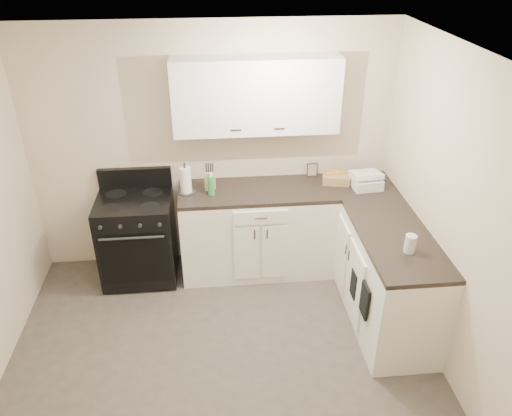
{
  "coord_description": "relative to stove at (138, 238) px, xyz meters",
  "views": [
    {
      "loc": [
        -0.01,
        -2.84,
        3.2
      ],
      "look_at": [
        0.35,
        0.85,
        1.1
      ],
      "focal_mm": 35.0,
      "sensor_mm": 36.0,
      "label": 1
    }
  ],
  "objects": [
    {
      "name": "floor",
      "position": [
        0.79,
        -1.48,
        -0.46
      ],
      "size": [
        3.6,
        3.6,
        0.0
      ],
      "primitive_type": "plane",
      "color": "#473F38",
      "rests_on": "ground"
    },
    {
      "name": "ceiling",
      "position": [
        0.79,
        -1.48,
        2.04
      ],
      "size": [
        3.6,
        3.6,
        0.0
      ],
      "primitive_type": "plane",
      "color": "white",
      "rests_on": "wall_back"
    },
    {
      "name": "wall_back",
      "position": [
        0.79,
        0.32,
        0.79
      ],
      "size": [
        3.6,
        0.0,
        3.6
      ],
      "primitive_type": "plane",
      "rotation": [
        1.57,
        0.0,
        0.0
      ],
      "color": "beige",
      "rests_on": "ground"
    },
    {
      "name": "wall_right",
      "position": [
        2.59,
        -1.48,
        0.79
      ],
      "size": [
        0.0,
        3.6,
        3.6
      ],
      "primitive_type": "plane",
      "rotation": [
        1.57,
        0.0,
        -1.57
      ],
      "color": "beige",
      "rests_on": "ground"
    },
    {
      "name": "base_cabinets_back",
      "position": [
        1.21,
        0.02,
        -0.01
      ],
      "size": [
        1.55,
        0.6,
        0.9
      ],
      "primitive_type": "cube",
      "color": "white",
      "rests_on": "floor"
    },
    {
      "name": "base_cabinets_right",
      "position": [
        2.29,
        -0.63,
        -0.01
      ],
      "size": [
        0.6,
        1.9,
        0.9
      ],
      "primitive_type": "cube",
      "color": "white",
      "rests_on": "floor"
    },
    {
      "name": "countertop_back",
      "position": [
        1.21,
        0.02,
        0.46
      ],
      "size": [
        1.55,
        0.6,
        0.04
      ],
      "primitive_type": "cube",
      "color": "black",
      "rests_on": "base_cabinets_back"
    },
    {
      "name": "countertop_right",
      "position": [
        2.29,
        -0.63,
        0.46
      ],
      "size": [
        0.6,
        1.9,
        0.04
      ],
      "primitive_type": "cube",
      "color": "black",
      "rests_on": "base_cabinets_right"
    },
    {
      "name": "upper_cabinets",
      "position": [
        1.21,
        0.18,
        1.38
      ],
      "size": [
        1.55,
        0.3,
        0.7
      ],
      "primitive_type": "cube",
      "color": "white",
      "rests_on": "wall_back"
    },
    {
      "name": "stove",
      "position": [
        0.0,
        0.0,
        0.0
      ],
      "size": [
        0.73,
        0.62,
        0.88
      ],
      "primitive_type": "cube",
      "color": "black",
      "rests_on": "floor"
    },
    {
      "name": "knife_block",
      "position": [
        0.75,
        0.07,
        0.58
      ],
      "size": [
        0.11,
        0.1,
        0.19
      ],
      "primitive_type": "cube",
      "rotation": [
        0.0,
        0.0,
        -0.31
      ],
      "color": "tan",
      "rests_on": "countertop_back"
    },
    {
      "name": "paper_towel",
      "position": [
        0.52,
        0.03,
        0.61
      ],
      "size": [
        0.13,
        0.13,
        0.27
      ],
      "primitive_type": "cylinder",
      "rotation": [
        0.0,
        0.0,
        -0.23
      ],
      "color": "white",
      "rests_on": "countertop_back"
    },
    {
      "name": "soap_bottle",
      "position": [
        0.76,
        -0.04,
        0.58
      ],
      "size": [
        0.09,
        0.09,
        0.2
      ],
      "primitive_type": "cylinder",
      "rotation": [
        0.0,
        0.0,
        0.38
      ],
      "color": "#38944A",
      "rests_on": "countertop_back"
    },
    {
      "name": "picture_frame",
      "position": [
        1.81,
        0.28,
        0.55
      ],
      "size": [
        0.11,
        0.04,
        0.13
      ],
      "primitive_type": "cube",
      "rotation": [
        -0.14,
        0.0,
        0.04
      ],
      "color": "black",
      "rests_on": "countertop_back"
    },
    {
      "name": "wicker_basket",
      "position": [
        2.01,
        0.09,
        0.52
      ],
      "size": [
        0.3,
        0.23,
        0.09
      ],
      "primitive_type": "cube",
      "rotation": [
        0.0,
        0.0,
        -0.23
      ],
      "color": "#AA8850",
      "rests_on": "countertop_right"
    },
    {
      "name": "countertop_grill",
      "position": [
        2.29,
        -0.02,
        0.53
      ],
      "size": [
        0.3,
        0.28,
        0.1
      ],
      "primitive_type": "cube",
      "rotation": [
        0.0,
        0.0,
        0.1
      ],
      "color": "white",
      "rests_on": "countertop_right"
    },
    {
      "name": "glass_jar",
      "position": [
        2.31,
        -1.16,
        0.55
      ],
      "size": [
        0.11,
        0.11,
        0.15
      ],
      "primitive_type": "cylinder",
      "rotation": [
        0.0,
        0.0,
        0.3
      ],
      "color": "silver",
      "rests_on": "countertop_right"
    },
    {
      "name": "oven_mitt_near",
      "position": [
        1.97,
        -1.25,
        0.07
      ],
      "size": [
        0.02,
        0.17,
        0.3
      ],
      "primitive_type": "cube",
      "color": "black",
      "rests_on": "base_cabinets_right"
    },
    {
      "name": "oven_mitt_far",
      "position": [
        1.97,
        -0.94,
        0.0
      ],
      "size": [
        0.02,
        0.15,
        0.25
      ],
      "primitive_type": "cube",
      "color": "black",
      "rests_on": "base_cabinets_right"
    }
  ]
}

